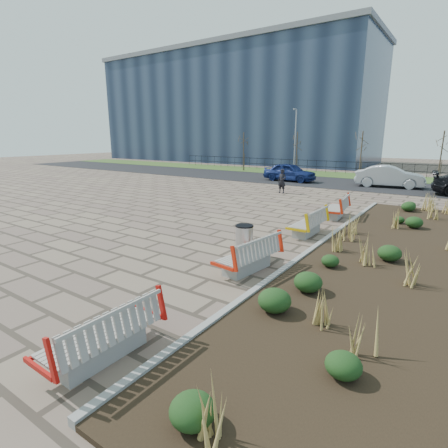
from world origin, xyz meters
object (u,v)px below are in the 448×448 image
Objects in this scene: bench_a at (100,332)px; bench_d at (336,207)px; litter_bin at (244,241)px; car_blue at (290,172)px; pedestrian at (282,181)px; car_silver at (390,176)px; bench_c at (307,222)px; bench_b at (247,254)px; lamp_west at (295,142)px.

bench_d is (0.00, 12.70, 0.00)m from bench_a.
car_blue reaches higher than litter_bin.
bench_d is 7.16m from pedestrian.
car_silver is (0.24, 24.60, 0.29)m from bench_a.
bench_c is at bearing -96.28° from bench_d.
car_silver is at bearing 97.09° from bench_b.
bench_d is (0.00, 7.93, 0.00)m from bench_b.
car_blue is at bearing -70.30° from lamp_west.
car_silver reaches higher than bench_a.
litter_bin is at bearing -101.25° from bench_c.
car_silver is (5.30, 6.84, 0.00)m from pedestrian.
bench_d is at bearing -144.01° from car_blue.
pedestrian is 0.37× the size of car_blue.
bench_d is at bearing 84.18° from litter_bin.
car_blue is 0.72× the size of lamp_west.
car_blue is (-7.20, 23.83, 0.25)m from bench_a.
bench_c is (0.00, 9.18, 0.00)m from bench_a.
car_silver reaches higher than car_blue.
bench_b reaches higher than litter_bin.
bench_a is at bearing -72.67° from lamp_west.
bench_b is at bearing -63.56° from pedestrian.
bench_b is at bearing -89.53° from bench_c.
bench_d is 0.49× the size of car_blue.
car_silver is 10.42m from lamp_west.
bench_b is at bearing -69.51° from lamp_west.
bench_b and bench_d have the same top height.
lamp_west is at bearing 114.77° from pedestrian.
lamp_west is at bearing 112.85° from bench_d.
car_silver is (0.24, 11.91, 0.29)m from bench_d.
car_silver is at bearing -24.66° from lamp_west.
lamp_west is (-9.00, 24.08, 2.54)m from bench_b.
car_silver reaches higher than bench_b.
bench_d is 0.45× the size of car_silver.
pedestrian reaches higher than car_blue.
litter_bin is at bearing -64.84° from pedestrian.
lamp_west is at bearing 108.41° from bench_a.
bench_d is (0.00, 3.52, 0.00)m from bench_c.
car_blue reaches higher than bench_b.
pedestrian reaches higher than bench_a.
car_silver is at bearing 89.56° from bench_c.
bench_d is 2.17× the size of litter_bin.
bench_a is 1.00× the size of bench_b.
pedestrian is at bearing 106.97° from bench_a.
pedestrian reaches higher than bench_d.
bench_d is 13.26m from car_blue.
car_silver is at bearing 57.41° from pedestrian.
bench_a is at bearing -82.21° from bench_b.
lamp_west is (-9.00, 28.85, 2.54)m from bench_a.
litter_bin is (-0.70, -3.39, -0.02)m from bench_c.
pedestrian reaches higher than litter_bin.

